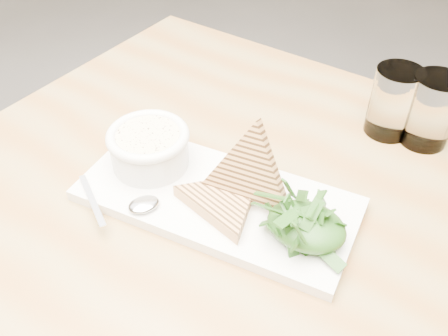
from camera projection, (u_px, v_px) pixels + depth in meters
The scene contains 14 objects.
table_top at pixel (317, 228), 0.68m from camera, with size 1.12×0.75×0.04m, color olive.
table_leg_bl at pixel (163, 170), 1.33m from camera, with size 0.06×0.06×0.70m, color olive.
platter at pixel (217, 199), 0.69m from camera, with size 0.38×0.17×0.02m, color white.
soup_bowl at pixel (150, 152), 0.71m from camera, with size 0.11×0.11×0.04m, color white.
soup at pixel (148, 137), 0.70m from camera, with size 0.09×0.09×0.01m, color beige.
bowl_rim at pixel (148, 136), 0.70m from camera, with size 0.12×0.12×0.01m, color white.
sandwich_flat at pixel (224, 201), 0.66m from camera, with size 0.14×0.14×0.02m, color #B78049, non-canonical shape.
sandwich_lean at pixel (249, 171), 0.65m from camera, with size 0.14×0.14×0.08m, color #B78049, non-canonical shape.
salad_base at pixel (306, 226), 0.61m from camera, with size 0.10×0.08×0.04m, color black.
arugula_pile at pixel (307, 222), 0.61m from camera, with size 0.11×0.10×0.05m, color #316F1F, non-canonical shape.
spoon_bowl at pixel (144, 204), 0.66m from camera, with size 0.03×0.04×0.01m, color silver.
spoon_handle at pixel (92, 200), 0.67m from camera, with size 0.11×0.01×0.00m, color silver.
glass_near at pixel (431, 111), 0.76m from camera, with size 0.07×0.07×0.11m, color white.
glass_far at pixel (393, 102), 0.78m from camera, with size 0.07×0.07×0.11m, color white.
Camera 1 is at (0.28, -0.40, 1.23)m, focal length 40.00 mm.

